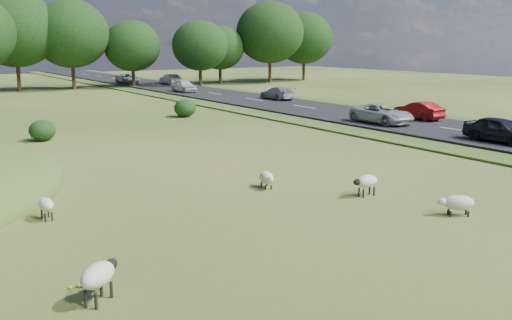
# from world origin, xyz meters

# --- Properties ---
(ground) EXTENTS (160.00, 160.00, 0.00)m
(ground) POSITION_xyz_m (0.00, 20.00, 0.00)
(ground) COLOR #324E18
(ground) RESTS_ON ground
(road) EXTENTS (8.00, 150.00, 0.25)m
(road) POSITION_xyz_m (20.00, 30.00, 0.12)
(road) COLOR black
(road) RESTS_ON ground
(shrubs) EXTENTS (23.59, 14.32, 1.56)m
(shrubs) POSITION_xyz_m (-3.44, 27.11, 0.72)
(shrubs) COLOR black
(shrubs) RESTS_ON ground
(sheep_0) EXTENTS (1.21, 1.02, 0.70)m
(sheep_0) POSITION_xyz_m (5.25, -3.33, 0.44)
(sheep_0) COLOR beige
(sheep_0) RESTS_ON ground
(sheep_1) EXTENTS (0.45, 1.00, 0.73)m
(sheep_1) POSITION_xyz_m (-6.35, 3.70, 0.51)
(sheep_1) COLOR beige
(sheep_1) RESTS_ON ground
(sheep_2) EXTENTS (0.75, 1.20, 0.67)m
(sheep_2) POSITION_xyz_m (1.98, 3.20, 0.42)
(sheep_2) COLOR beige
(sheep_2) RESTS_ON ground
(sheep_3) EXTENTS (1.13, 0.50, 0.82)m
(sheep_3) POSITION_xyz_m (4.42, 0.13, 0.57)
(sheep_3) COLOR beige
(sheep_3) RESTS_ON ground
(sheep_4) EXTENTS (1.23, 1.11, 0.92)m
(sheep_4) POSITION_xyz_m (-6.82, -3.20, 0.64)
(sheep_4) COLOR beige
(sheep_4) RESTS_ON ground
(car_0) EXTENTS (1.68, 4.18, 1.42)m
(car_0) POSITION_xyz_m (18.10, 43.73, 0.96)
(car_0) COLOR white
(car_0) RESTS_ON road
(car_1) EXTENTS (2.14, 4.64, 1.29)m
(car_1) POSITION_xyz_m (18.10, 61.44, 0.90)
(car_1) COLOR #B0B2B8
(car_1) RESTS_ON road
(car_2) EXTENTS (2.19, 4.75, 1.32)m
(car_2) POSITION_xyz_m (18.10, 12.93, 0.91)
(car_2) COLOR #B9BBC1
(car_2) RESTS_ON road
(car_3) EXTENTS (1.74, 4.27, 1.24)m
(car_3) POSITION_xyz_m (21.90, 30.82, 0.87)
(car_3) COLOR #A1A3A9
(car_3) RESTS_ON road
(car_4) EXTENTS (1.65, 4.11, 1.40)m
(car_4) POSITION_xyz_m (18.10, 3.87, 0.95)
(car_4) COLOR black
(car_4) RESTS_ON road
(car_5) EXTENTS (1.34, 3.84, 1.27)m
(car_5) POSITION_xyz_m (21.90, 13.03, 0.88)
(car_5) COLOR maroon
(car_5) RESTS_ON road
(car_6) EXTENTS (1.42, 4.08, 1.35)m
(car_6) POSITION_xyz_m (21.90, 55.76, 0.92)
(car_6) COLOR #B6B9BF
(car_6) RESTS_ON road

